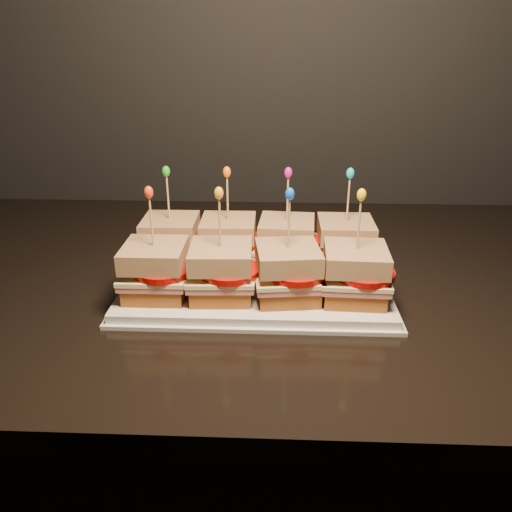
{
  "coord_description": "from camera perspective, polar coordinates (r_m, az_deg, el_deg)",
  "views": [
    {
      "loc": [
        -0.15,
        0.89,
        1.28
      ],
      "look_at": [
        -0.17,
        1.56,
        0.99
      ],
      "focal_mm": 35.0,
      "sensor_mm": 36.0,
      "label": 1
    }
  ],
  "objects": [
    {
      "name": "wall_back",
      "position": [
        1.12,
        11.02,
        26.82
      ],
      "size": [
        4.0,
        0.04,
        2.7
      ],
      "primitive_type": "cube",
      "color": "black",
      "rests_on": "ground"
    },
    {
      "name": "cabinet",
      "position": [
        1.16,
        -14.24,
        -23.46
      ],
      "size": [
        2.34,
        0.71,
        0.89
      ],
      "primitive_type": "cube",
      "color": "black",
      "rests_on": "ground"
    },
    {
      "name": "granite_slab",
      "position": [
        0.88,
        -17.25,
        -2.26
      ],
      "size": [
        2.38,
        0.75,
        0.04
      ],
      "primitive_type": "cube",
      "color": "black",
      "rests_on": "cabinet"
    },
    {
      "name": "platter",
      "position": [
        0.76,
        0.0,
        -3.18
      ],
      "size": [
        0.39,
        0.24,
        0.02
      ],
      "primitive_type": "cube",
      "color": "white",
      "rests_on": "granite_slab"
    },
    {
      "name": "platter_rim",
      "position": [
        0.76,
        0.0,
        -3.59
      ],
      "size": [
        0.4,
        0.25,
        0.01
      ],
      "primitive_type": "cube",
      "color": "white",
      "rests_on": "granite_slab"
    },
    {
      "name": "sandwich_0_bread_bot",
      "position": [
        0.82,
        -9.55,
        0.07
      ],
      "size": [
        0.08,
        0.08,
        0.02
      ],
      "primitive_type": "cube",
      "rotation": [
        0.0,
        0.0,
        0.01
      ],
      "color": "#623211",
      "rests_on": "platter"
    },
    {
      "name": "sandwich_0_ham",
      "position": [
        0.81,
        -9.62,
        1.07
      ],
      "size": [
        0.09,
        0.09,
        0.01
      ],
      "primitive_type": "cube",
      "rotation": [
        0.0,
        0.0,
        0.01
      ],
      "color": "#C06860",
      "rests_on": "sandwich_0_bread_bot"
    },
    {
      "name": "sandwich_0_cheese",
      "position": [
        0.81,
        -9.66,
        1.53
      ],
      "size": [
        0.09,
        0.09,
        0.01
      ],
      "primitive_type": "cube",
      "rotation": [
        0.0,
        0.0,
        0.01
      ],
      "color": "beige",
      "rests_on": "sandwich_0_ham"
    },
    {
      "name": "sandwich_0_tomato",
      "position": [
        0.8,
        -8.93,
        1.86
      ],
      "size": [
        0.08,
        0.08,
        0.01
      ],
      "primitive_type": "cylinder",
      "color": "#B00B06",
      "rests_on": "sandwich_0_cheese"
    },
    {
      "name": "sandwich_0_bread_top",
      "position": [
        0.8,
        -9.78,
        3.28
      ],
      "size": [
        0.08,
        0.08,
        0.03
      ],
      "primitive_type": "cube",
      "rotation": [
        0.0,
        0.0,
        0.01
      ],
      "color": "brown",
      "rests_on": "sandwich_0_tomato"
    },
    {
      "name": "sandwich_0_pick",
      "position": [
        0.78,
        -10.01,
        6.31
      ],
      "size": [
        0.0,
        0.0,
        0.09
      ],
      "primitive_type": "cylinder",
      "color": "tan",
      "rests_on": "sandwich_0_bread_top"
    },
    {
      "name": "sandwich_0_frill",
      "position": [
        0.77,
        -10.24,
        9.5
      ],
      "size": [
        0.01,
        0.01,
        0.02
      ],
      "primitive_type": "ellipsoid",
      "color": "green",
      "rests_on": "sandwich_0_pick"
    },
    {
      "name": "sandwich_1_bread_bot",
      "position": [
        0.8,
        -3.12,
        -0.04
      ],
      "size": [
        0.08,
        0.08,
        0.02
      ],
      "primitive_type": "cube",
      "rotation": [
        0.0,
        0.0,
        0.01
      ],
      "color": "#623211",
      "rests_on": "platter"
    },
    {
      "name": "sandwich_1_ham",
      "position": [
        0.8,
        -3.14,
        0.98
      ],
      "size": [
        0.09,
        0.09,
        0.01
      ],
      "primitive_type": "cube",
      "rotation": [
        0.0,
        0.0,
        0.01
      ],
      "color": "#C06860",
      "rests_on": "sandwich_1_bread_bot"
    },
    {
      "name": "sandwich_1_cheese",
      "position": [
        0.79,
        -3.15,
        1.45
      ],
      "size": [
        0.09,
        0.09,
        0.01
      ],
      "primitive_type": "cube",
      "rotation": [
        0.0,
        0.0,
        0.01
      ],
      "color": "beige",
      "rests_on": "sandwich_1_ham"
    },
    {
      "name": "sandwich_1_tomato",
      "position": [
        0.78,
        -2.33,
        1.77
      ],
      "size": [
        0.08,
        0.08,
        0.01
      ],
      "primitive_type": "cylinder",
      "color": "#B00B06",
      "rests_on": "sandwich_1_cheese"
    },
    {
      "name": "sandwich_1_bread_top",
      "position": [
        0.78,
        -3.19,
        3.22
      ],
      "size": [
        0.08,
        0.08,
        0.03
      ],
      "primitive_type": "cube",
      "rotation": [
        0.0,
        0.0,
        0.01
      ],
      "color": "brown",
      "rests_on": "sandwich_1_tomato"
    },
    {
      "name": "sandwich_1_pick",
      "position": [
        0.77,
        -3.27,
        6.31
      ],
      "size": [
        0.0,
        0.0,
        0.09
      ],
      "primitive_type": "cylinder",
      "color": "tan",
      "rests_on": "sandwich_1_bread_top"
    },
    {
      "name": "sandwich_1_frill",
      "position": [
        0.76,
        -3.35,
        9.56
      ],
      "size": [
        0.01,
        0.01,
        0.02
      ],
      "primitive_type": "ellipsoid",
      "color": "orange",
      "rests_on": "sandwich_1_pick"
    },
    {
      "name": "sandwich_2_bread_bot",
      "position": [
        0.8,
        3.45,
        -0.15
      ],
      "size": [
        0.09,
        0.09,
        0.02
      ],
      "primitive_type": "cube",
      "rotation": [
        0.0,
        0.0,
        -0.07
      ],
      "color": "#623211",
      "rests_on": "platter"
    },
    {
      "name": "sandwich_2_ham",
      "position": [
        0.79,
        3.48,
        0.87
      ],
      "size": [
        0.1,
        0.09,
        0.01
      ],
      "primitive_type": "cube",
      "rotation": [
        0.0,
        0.0,
        -0.07
      ],
      "color": "#C06860",
      "rests_on": "sandwich_2_bread_bot"
    },
    {
      "name": "sandwich_2_cheese",
      "position": [
        0.79,
        3.49,
        1.34
      ],
      "size": [
        0.1,
        0.1,
        0.01
      ],
      "primitive_type": "cube",
      "rotation": [
        0.0,
        0.0,
        -0.07
      ],
      "color": "beige",
      "rests_on": "sandwich_2_ham"
    },
    {
      "name": "sandwich_2_tomato",
      "position": [
        0.78,
        4.39,
        1.67
      ],
      "size": [
        0.08,
        0.08,
        0.01
      ],
      "primitive_type": "cylinder",
      "color": "#B00B06",
      "rests_on": "sandwich_2_cheese"
    },
    {
      "name": "sandwich_2_bread_top",
      "position": [
        0.78,
        3.54,
        3.12
      ],
      "size": [
        0.09,
        0.09,
        0.03
      ],
      "primitive_type": "cube",
      "rotation": [
        0.0,
        0.0,
        -0.07
      ],
      "color": "brown",
      "rests_on": "sandwich_2_tomato"
    },
    {
      "name": "sandwich_2_pick",
      "position": [
        0.77,
        3.62,
        6.23
      ],
      "size": [
        0.0,
        0.0,
        0.09
      ],
      "primitive_type": "cylinder",
      "color": "tan",
      "rests_on": "sandwich_2_bread_top"
    },
    {
      "name": "sandwich_2_frill",
      "position": [
        0.75,
        3.71,
        9.49
      ],
      "size": [
        0.01,
        0.01,
        0.02
      ],
      "primitive_type": "ellipsoid",
      "color": "#CA1495",
      "rests_on": "sandwich_2_pick"
    },
    {
      "name": "sandwich_3_bread_bot",
      "position": [
        0.81,
        9.99,
        -0.25
      ],
      "size": [
        0.08,
        0.08,
        0.02
      ],
      "primitive_type": "cube",
      "rotation": [
        0.0,
        0.0,
        -0.0
      ],
      "color": "#623211",
      "rests_on": "platter"
    },
    {
      "name": "sandwich_3_ham",
      "position": [
        0.8,
        10.07,
        0.76
      ],
      "size": [
        0.09,
        0.09,
        0.01
      ],
      "primitive_type": "cube",
      "rotation": [
        0.0,
        0.0,
        -0.0
      ],
      "color": "#C06860",
      "rests_on": "sandwich_3_bread_bot"
    },
    {
      "name": "sandwich_3_cheese",
      "position": [
        0.8,
        10.1,
        1.22
      ],
      "size": [
        0.09,
        0.09,
        0.01
      ],
      "primitive_type": "cube",
      "rotation": [
        0.0,
        0.0,
        -0.0
      ],
      "color": "beige",
      "rests_on": "sandwich_3_ham"
    },
    {
      "name": "sandwich_3_tomato",
      "position": [
        0.79,
        11.05,
        1.54
      ],
      "size": [
        0.08,
        0.08,
        0.01
      ],
      "primitive_type": "cylinder",
      "color": "#B00B06",
      "rests_on": "sandwich_3_cheese"
    },
    {
      "name": "sandwich_3_bread_top",
      "position": [
        0.79,
        10.24,
        2.98
      ],
      "size": [
        0.08,
        0.08,
        0.03
      ],
      "primitive_type": "cube",
      "rotation": [
        0.0,
        0.0,
        -0.0
      ],
      "color": "brown",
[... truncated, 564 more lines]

